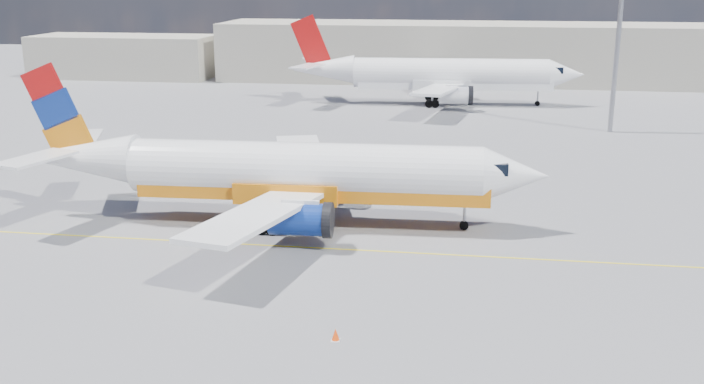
# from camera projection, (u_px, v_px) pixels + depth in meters

# --- Properties ---
(ground) EXTENTS (240.00, 240.00, 0.00)m
(ground) POSITION_uv_depth(u_px,v_px,m) (361.00, 270.00, 40.24)
(ground) COLOR slate
(ground) RESTS_ON ground
(taxi_line) EXTENTS (70.00, 0.15, 0.01)m
(taxi_line) POSITION_uv_depth(u_px,v_px,m) (369.00, 251.00, 43.09)
(taxi_line) COLOR yellow
(taxi_line) RESTS_ON ground
(terminal_main) EXTENTS (70.00, 14.00, 8.00)m
(terminal_main) POSITION_uv_depth(u_px,v_px,m) (470.00, 52.00, 109.86)
(terminal_main) COLOR #A8A291
(terminal_main) RESTS_ON ground
(terminal_annex) EXTENTS (26.00, 10.00, 6.00)m
(terminal_annex) POSITION_uv_depth(u_px,v_px,m) (125.00, 56.00, 114.45)
(terminal_annex) COLOR #A8A291
(terminal_annex) RESTS_ON ground
(main_jet) EXTENTS (31.82, 25.16, 9.64)m
(main_jet) POSITION_uv_depth(u_px,v_px,m) (289.00, 172.00, 46.93)
(main_jet) COLOR white
(main_jet) RESTS_ON ground
(second_jet) EXTENTS (33.64, 26.55, 10.19)m
(second_jet) POSITION_uv_depth(u_px,v_px,m) (441.00, 75.00, 90.15)
(second_jet) COLOR white
(second_jet) RESTS_ON ground
(traffic_cone) EXTENTS (0.38, 0.38, 0.54)m
(traffic_cone) POSITION_uv_depth(u_px,v_px,m) (336.00, 335.00, 32.49)
(traffic_cone) COLOR white
(traffic_cone) RESTS_ON ground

